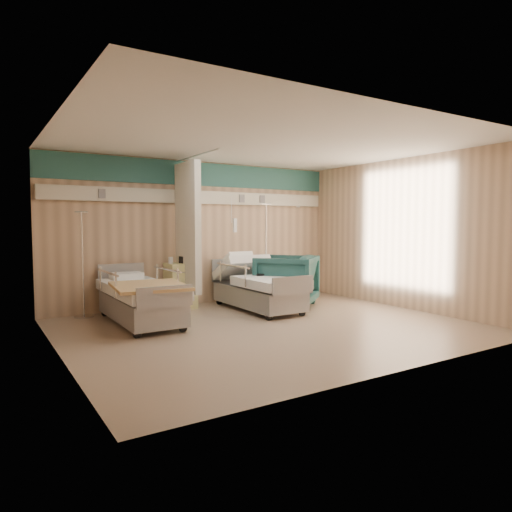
# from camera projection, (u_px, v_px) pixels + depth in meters

# --- Properties ---
(ground) EXTENTS (6.00, 5.00, 0.00)m
(ground) POSITION_uv_depth(u_px,v_px,m) (270.00, 327.00, 6.99)
(ground) COLOR gray
(ground) RESTS_ON ground
(room_walls) EXTENTS (6.04, 5.04, 2.82)m
(room_walls) POSITION_uv_depth(u_px,v_px,m) (260.00, 206.00, 7.06)
(room_walls) COLOR tan
(room_walls) RESTS_ON ground
(bed_right) EXTENTS (1.00, 2.16, 0.63)m
(bed_right) POSITION_uv_depth(u_px,v_px,m) (258.00, 293.00, 8.39)
(bed_right) COLOR white
(bed_right) RESTS_ON ground
(bed_left) EXTENTS (1.00, 2.16, 0.63)m
(bed_left) POSITION_uv_depth(u_px,v_px,m) (141.00, 304.00, 7.22)
(bed_left) COLOR white
(bed_left) RESTS_ON ground
(bedside_cabinet) EXTENTS (0.50, 0.48, 0.85)m
(bedside_cabinet) POSITION_uv_depth(u_px,v_px,m) (180.00, 286.00, 8.53)
(bedside_cabinet) COLOR #EFE995
(bedside_cabinet) RESTS_ON ground
(visitor_armchair) EXTENTS (1.51, 1.51, 0.99)m
(visitor_armchair) POSITION_uv_depth(u_px,v_px,m) (287.00, 281.00, 8.72)
(visitor_armchair) COLOR #1C4746
(visitor_armchair) RESTS_ON ground
(waffle_blanket) EXTENTS (0.87, 0.88, 0.07)m
(waffle_blanket) POSITION_uv_depth(u_px,v_px,m) (289.00, 253.00, 8.67)
(waffle_blanket) COLOR white
(waffle_blanket) RESTS_ON visitor_armchair
(iv_stand_right) EXTENTS (0.36, 0.36, 2.00)m
(iv_stand_right) POSITION_uv_depth(u_px,v_px,m) (266.00, 280.00, 9.49)
(iv_stand_right) COLOR silver
(iv_stand_right) RESTS_ON ground
(iv_stand_left) EXTENTS (0.32, 0.32, 1.79)m
(iv_stand_left) POSITION_uv_depth(u_px,v_px,m) (84.00, 296.00, 7.69)
(iv_stand_left) COLOR silver
(iv_stand_left) RESTS_ON ground
(call_remote) EXTENTS (0.18, 0.11, 0.04)m
(call_remote) POSITION_uv_depth(u_px,v_px,m) (261.00, 275.00, 8.35)
(call_remote) COLOR black
(call_remote) RESTS_ON bed_right
(tan_blanket) EXTENTS (1.17, 1.40, 0.04)m
(tan_blanket) POSITION_uv_depth(u_px,v_px,m) (149.00, 286.00, 6.80)
(tan_blanket) COLOR tan
(tan_blanket) RESTS_ON bed_left
(toiletry_bag) EXTENTS (0.26, 0.19, 0.13)m
(toiletry_bag) POSITION_uv_depth(u_px,v_px,m) (186.00, 260.00, 8.49)
(toiletry_bag) COLOR black
(toiletry_bag) RESTS_ON bedside_cabinet
(white_cup) EXTENTS (0.11, 0.11, 0.12)m
(white_cup) POSITION_uv_depth(u_px,v_px,m) (171.00, 260.00, 8.38)
(white_cup) COLOR white
(white_cup) RESTS_ON bedside_cabinet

